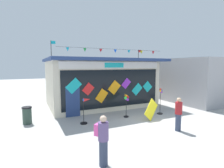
% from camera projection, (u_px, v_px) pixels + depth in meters
% --- Properties ---
extents(ground_plane, '(80.00, 80.00, 0.00)m').
position_uv_depth(ground_plane, '(154.00, 124.00, 9.86)').
color(ground_plane, '#ADAAA5').
extents(kite_shop_building, '(8.52, 6.29, 5.07)m').
position_uv_depth(kite_shop_building, '(100.00, 82.00, 14.61)').
color(kite_shop_building, beige).
rests_on(kite_shop_building, ground_plane).
extents(wind_spinner_far_left, '(0.64, 0.40, 1.47)m').
position_uv_depth(wind_spinner_far_left, '(86.00, 108.00, 9.80)').
color(wind_spinner_far_left, black).
rests_on(wind_spinner_far_left, ground_plane).
extents(wind_spinner_left, '(0.45, 0.31, 1.49)m').
position_uv_depth(wind_spinner_left, '(127.00, 101.00, 10.98)').
color(wind_spinner_left, black).
rests_on(wind_spinner_left, ground_plane).
extents(wind_spinner_center_left, '(0.36, 0.36, 1.76)m').
position_uv_depth(wind_spinner_center_left, '(161.00, 100.00, 11.71)').
color(wind_spinner_center_left, black).
rests_on(wind_spinner_center_left, ground_plane).
extents(person_near_camera, '(0.44, 0.47, 1.68)m').
position_uv_depth(person_near_camera, '(103.00, 139.00, 5.64)').
color(person_near_camera, '#333D56').
rests_on(person_near_camera, ground_plane).
extents(person_mid_plaza, '(0.34, 0.34, 1.68)m').
position_uv_depth(person_mid_plaza, '(178.00, 114.00, 8.71)').
color(person_mid_plaza, '#333D56').
rests_on(person_mid_plaza, ground_plane).
extents(trash_bin, '(0.52, 0.52, 0.97)m').
position_uv_depth(trash_bin, '(27.00, 115.00, 9.80)').
color(trash_bin, '#2D4238').
rests_on(trash_bin, ground_plane).
extents(display_kite_on_ground, '(1.27, 0.40, 1.27)m').
position_uv_depth(display_kite_on_ground, '(151.00, 109.00, 10.49)').
color(display_kite_on_ground, yellow).
rests_on(display_kite_on_ground, ground_plane).
extents(neighbour_building, '(6.30, 9.20, 3.88)m').
position_uv_depth(neighbour_building, '(186.00, 79.00, 17.80)').
color(neighbour_building, '#99999E').
rests_on(neighbour_building, ground_plane).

